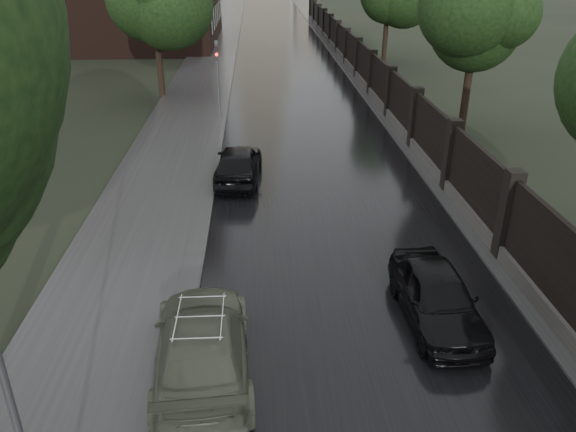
{
  "coord_description": "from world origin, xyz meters",
  "views": [
    {
      "loc": [
        -2.35,
        -3.8,
        8.13
      ],
      "look_at": [
        -1.58,
        10.01,
        1.5
      ],
      "focal_mm": 35.0,
      "sensor_mm": 36.0,
      "label": 1
    }
  ],
  "objects_px": {
    "tree_left_far": "(154,5)",
    "hatchback_left": "(238,163)",
    "tree_right_b": "(475,26)",
    "traffic_light": "(218,73)",
    "car_right_near": "(437,296)",
    "volga_sedan": "(202,347)"
  },
  "relations": [
    {
      "from": "traffic_light",
      "to": "volga_sedan",
      "type": "xyz_separation_m",
      "value": [
        0.7,
        -19.45,
        -1.69
      ]
    },
    {
      "from": "tree_right_b",
      "to": "volga_sedan",
      "type": "distance_m",
      "value": 20.3
    },
    {
      "from": "tree_left_far",
      "to": "car_right_near",
      "type": "xyz_separation_m",
      "value": [
        9.8,
        -22.85,
        -4.57
      ]
    },
    {
      "from": "tree_left_far",
      "to": "hatchback_left",
      "type": "relative_size",
      "value": 1.8
    },
    {
      "from": "traffic_light",
      "to": "car_right_near",
      "type": "relative_size",
      "value": 1.01
    },
    {
      "from": "tree_left_far",
      "to": "volga_sedan",
      "type": "relative_size",
      "value": 1.53
    },
    {
      "from": "tree_left_far",
      "to": "hatchback_left",
      "type": "distance_m",
      "value": 15.08
    },
    {
      "from": "traffic_light",
      "to": "tree_right_b",
      "type": "bearing_deg",
      "value": -14.24
    },
    {
      "from": "hatchback_left",
      "to": "car_right_near",
      "type": "bearing_deg",
      "value": 121.76
    },
    {
      "from": "car_right_near",
      "to": "volga_sedan",
      "type": "bearing_deg",
      "value": -165.44
    },
    {
      "from": "tree_left_far",
      "to": "volga_sedan",
      "type": "bearing_deg",
      "value": -79.8
    },
    {
      "from": "tree_left_far",
      "to": "traffic_light",
      "type": "xyz_separation_m",
      "value": [
        3.7,
        -5.01,
        -2.84
      ]
    },
    {
      "from": "tree_right_b",
      "to": "car_right_near",
      "type": "distance_m",
      "value": 16.47
    },
    {
      "from": "volga_sedan",
      "to": "car_right_near",
      "type": "relative_size",
      "value": 1.22
    },
    {
      "from": "tree_right_b",
      "to": "traffic_light",
      "type": "height_order",
      "value": "tree_right_b"
    },
    {
      "from": "tree_left_far",
      "to": "hatchback_left",
      "type": "height_order",
      "value": "tree_left_far"
    },
    {
      "from": "traffic_light",
      "to": "volga_sedan",
      "type": "relative_size",
      "value": 0.83
    },
    {
      "from": "tree_left_far",
      "to": "tree_right_b",
      "type": "relative_size",
      "value": 1.05
    },
    {
      "from": "tree_right_b",
      "to": "traffic_light",
      "type": "relative_size",
      "value": 1.75
    },
    {
      "from": "tree_left_far",
      "to": "tree_right_b",
      "type": "bearing_deg",
      "value": -27.3
    },
    {
      "from": "tree_right_b",
      "to": "traffic_light",
      "type": "bearing_deg",
      "value": 165.76
    },
    {
      "from": "volga_sedan",
      "to": "hatchback_left",
      "type": "bearing_deg",
      "value": -96.61
    }
  ]
}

